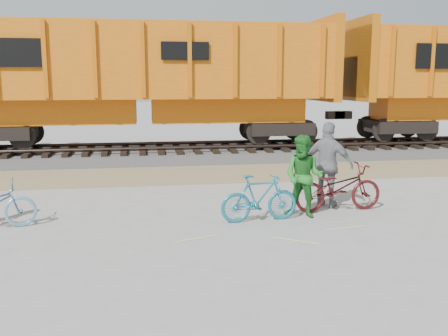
{
  "coord_description": "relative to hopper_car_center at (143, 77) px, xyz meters",
  "views": [
    {
      "loc": [
        -1.87,
        -9.56,
        2.87
      ],
      "look_at": [
        -0.1,
        1.5,
        0.9
      ],
      "focal_mm": 40.0,
      "sensor_mm": 36.0,
      "label": 1
    }
  ],
  "objects": [
    {
      "name": "bicycle_teal",
      "position": [
        2.28,
        -8.84,
        -2.51
      ],
      "size": [
        1.68,
        0.63,
        0.98
      ],
      "primitive_type": "imported",
      "rotation": [
        0.0,
        0.0,
        1.67
      ],
      "color": "#1A728E",
      "rests_on": "ground"
    },
    {
      "name": "person_woman",
      "position": [
        4.1,
        -7.9,
        -2.03
      ],
      "size": [
        1.2,
        1.08,
        1.96
      ],
      "primitive_type": "imported",
      "rotation": [
        0.0,
        0.0,
        2.48
      ],
      "color": "gray",
      "rests_on": "ground"
    },
    {
      "name": "ground",
      "position": [
        1.86,
        -9.0,
        -3.01
      ],
      "size": [
        120.0,
        120.0,
        0.0
      ],
      "primitive_type": "plane",
      "color": "#9E9E99",
      "rests_on": "ground"
    },
    {
      "name": "track",
      "position": [
        1.86,
        0.0,
        -2.53
      ],
      "size": [
        120.0,
        2.6,
        0.24
      ],
      "color": "black",
      "rests_on": "ballast_bed"
    },
    {
      "name": "hopper_car_center",
      "position": [
        0.0,
        0.0,
        0.0
      ],
      "size": [
        14.0,
        3.13,
        4.65
      ],
      "color": "black",
      "rests_on": "track"
    },
    {
      "name": "ballast_bed",
      "position": [
        1.86,
        0.0,
        -2.86
      ],
      "size": [
        120.0,
        4.0,
        0.3
      ],
      "primitive_type": "cube",
      "color": "slate",
      "rests_on": "ground"
    },
    {
      "name": "person_man",
      "position": [
        3.28,
        -8.64,
        -2.13
      ],
      "size": [
        1.08,
        1.03,
        1.75
      ],
      "primitive_type": "imported",
      "rotation": [
        0.0,
        0.0,
        -0.63
      ],
      "color": "#227225",
      "rests_on": "ground"
    },
    {
      "name": "bicycle_maroon",
      "position": [
        4.2,
        -8.3,
        -2.48
      ],
      "size": [
        2.05,
        0.82,
        1.06
      ],
      "primitive_type": "imported",
      "rotation": [
        0.0,
        0.0,
        1.63
      ],
      "color": "#481314",
      "rests_on": "ground"
    },
    {
      "name": "gravel_strip",
      "position": [
        1.86,
        -3.5,
        -3.0
      ],
      "size": [
        120.0,
        3.0,
        0.02
      ],
      "primitive_type": "cube",
      "color": "#9C8C61",
      "rests_on": "ground"
    }
  ]
}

